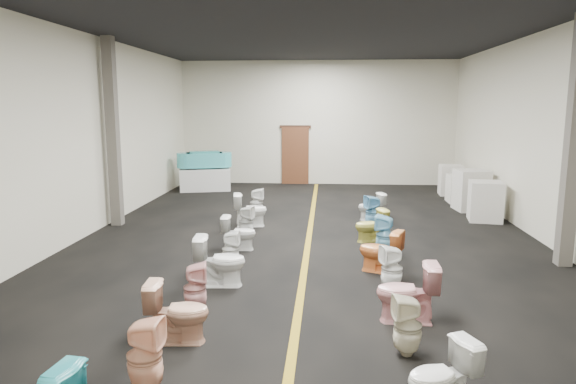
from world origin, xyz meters
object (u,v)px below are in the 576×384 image
object	(u,v)px
toilet_left_4	(220,261)
toilet_left_8	(250,210)
toilet_right_3	(407,293)
appliance_crate_a	(485,201)
toilet_right_8	(373,212)
bathtub	(204,159)
toilet_left_2	(178,312)
toilet_right_6	(385,235)
toilet_left_7	(246,222)
toilet_left_9	(257,203)
toilet_right_4	(392,269)
toilet_left_5	(231,249)
toilet_right_2	(407,326)
toilet_right_1	(442,377)
toilet_right_7	(371,226)
appliance_crate_d	(450,180)
appliance_crate_b	(471,190)
toilet_left_1	(145,356)
toilet_right_5	(380,251)
display_table	(205,179)
toilet_right_9	(371,207)
toilet_left_6	(239,233)
appliance_crate_c	(460,189)
toilet_left_3	(195,288)

from	to	relation	value
toilet_left_4	toilet_left_8	world-z (taller)	toilet_left_4
toilet_left_8	toilet_right_3	size ratio (longest dim) A/B	0.97
appliance_crate_a	toilet_right_8	world-z (taller)	appliance_crate_a
bathtub	toilet_left_2	size ratio (longest dim) A/B	2.31
toilet_right_3	toilet_right_6	size ratio (longest dim) A/B	1.04
toilet_left_7	toilet_left_9	bearing A→B (deg)	13.33
toilet_left_8	toilet_right_4	bearing A→B (deg)	-154.36
appliance_crate_a	toilet_left_5	bearing A→B (deg)	-143.37
toilet_right_2	toilet_right_8	bearing A→B (deg)	172.62
toilet_right_1	toilet_right_7	world-z (taller)	toilet_right_1
toilet_right_8	toilet_right_4	bearing A→B (deg)	-19.97
toilet_right_3	appliance_crate_d	bearing A→B (deg)	165.42
toilet_right_8	toilet_left_9	bearing A→B (deg)	-128.55
appliance_crate_b	toilet_left_1	distance (m)	11.33
toilet_right_5	toilet_right_7	xyz separation A→B (m)	(0.01, 2.06, -0.03)
display_table	bathtub	xyz separation A→B (m)	(-0.00, 0.00, 0.69)
appliance_crate_a	toilet_right_9	size ratio (longest dim) A/B	1.46
toilet_right_8	toilet_right_9	distance (m)	0.96
toilet_right_4	toilet_left_2	bearing A→B (deg)	-70.42
toilet_right_4	toilet_right_7	size ratio (longest dim) A/B	1.06
appliance_crate_d	toilet_left_6	xyz separation A→B (m)	(-5.79, -6.86, -0.14)
toilet_left_1	toilet_right_6	xyz separation A→B (m)	(2.98, 5.12, 0.00)
toilet_left_6	toilet_right_4	world-z (taller)	toilet_right_4
appliance_crate_c	toilet_right_1	size ratio (longest dim) A/B	1.17
appliance_crate_d	toilet_left_1	distance (m)	13.48
appliance_crate_a	appliance_crate_b	distance (m)	1.33
appliance_crate_c	toilet_right_5	size ratio (longest dim) A/B	1.07
toilet_left_4	toilet_right_6	size ratio (longest dim) A/B	1.04
toilet_left_3	bathtub	bearing A→B (deg)	-0.75
toilet_right_4	toilet_right_8	world-z (taller)	toilet_right_8
display_table	toilet_left_5	xyz separation A→B (m)	(2.47, -8.35, -0.04)
bathtub	toilet_left_3	size ratio (longest dim) A/B	2.50
toilet_left_3	toilet_left_9	bearing A→B (deg)	-13.61
toilet_right_6	toilet_right_7	world-z (taller)	toilet_right_6
toilet_right_1	toilet_right_2	distance (m)	1.12
toilet_left_4	toilet_right_9	size ratio (longest dim) A/B	1.20
appliance_crate_d	toilet_right_7	size ratio (longest dim) A/B	1.39
toilet_left_1	toilet_right_7	bearing A→B (deg)	-23.55
toilet_left_8	toilet_left_1	bearing A→B (deg)	171.29
appliance_crate_b	toilet_right_4	world-z (taller)	appliance_crate_b
display_table	toilet_right_7	distance (m)	8.17
toilet_right_4	toilet_right_6	xyz separation A→B (m)	(0.11, 1.99, 0.03)
appliance_crate_d	toilet_left_8	world-z (taller)	appliance_crate_d
display_table	toilet_left_8	xyz separation A→B (m)	(2.35, -5.14, 0.03)
appliance_crate_c	appliance_crate_d	xyz separation A→B (m)	(0.00, 1.29, 0.08)
appliance_crate_d	toilet_right_5	xyz separation A→B (m)	(-3.06, -8.08, -0.11)
appliance_crate_c	appliance_crate_a	bearing A→B (deg)	-90.00
bathtub	toilet_right_2	distance (m)	12.59
bathtub	toilet_right_2	xyz separation A→B (m)	(5.16, -11.46, -0.70)
appliance_crate_c	toilet_left_4	size ratio (longest dim) A/B	0.99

